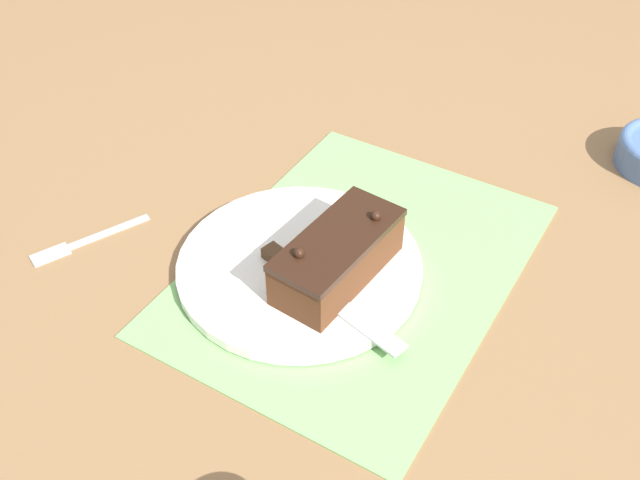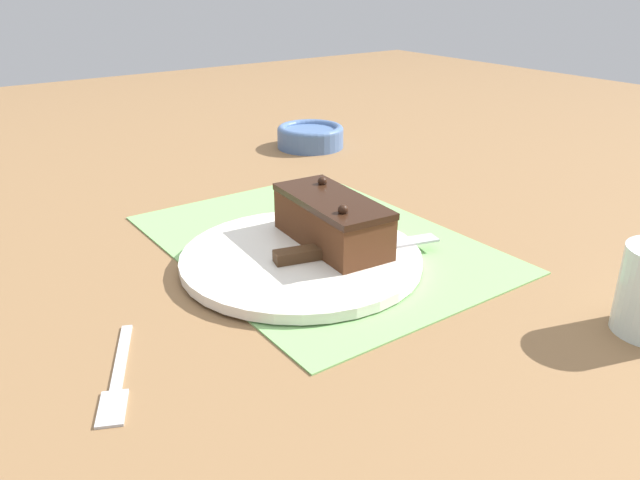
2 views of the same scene
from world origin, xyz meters
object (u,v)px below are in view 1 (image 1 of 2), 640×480
cake_plate (300,266)px  chocolate_cake (338,256)px  dessert_fork (81,242)px  serving_knife (307,280)px

cake_plate → chocolate_cake: 0.06m
chocolate_cake → dessert_fork: (0.10, -0.30, -0.04)m
cake_plate → serving_knife: (0.02, 0.03, 0.01)m
cake_plate → serving_knife: serving_knife is taller
chocolate_cake → cake_plate: bearing=-84.9°
serving_knife → dessert_fork: size_ratio=1.46×
dessert_fork → serving_knife: bearing=-140.6°
chocolate_cake → serving_knife: chocolate_cake is taller
chocolate_cake → dessert_fork: bearing=-71.8°
chocolate_cake → serving_knife: (0.03, -0.02, -0.02)m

